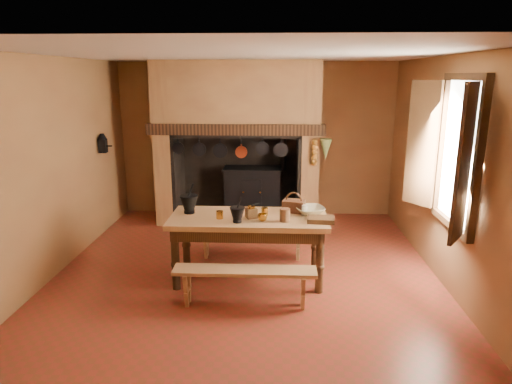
% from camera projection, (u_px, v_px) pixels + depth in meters
% --- Properties ---
extents(floor, '(5.50, 5.50, 0.00)m').
position_uv_depth(floor, '(246.00, 272.00, 6.10)').
color(floor, maroon).
rests_on(floor, ground).
extents(ceiling, '(5.50, 5.50, 0.00)m').
position_uv_depth(ceiling, '(245.00, 54.00, 5.40)').
color(ceiling, silver).
rests_on(ceiling, back_wall).
extents(back_wall, '(5.00, 0.02, 2.80)m').
position_uv_depth(back_wall, '(256.00, 140.00, 8.41)').
color(back_wall, olive).
rests_on(back_wall, floor).
extents(wall_left, '(0.02, 5.50, 2.80)m').
position_uv_depth(wall_left, '(52.00, 168.00, 5.87)').
color(wall_left, olive).
rests_on(wall_left, floor).
extents(wall_right, '(0.02, 5.50, 2.80)m').
position_uv_depth(wall_right, '(447.00, 172.00, 5.63)').
color(wall_right, olive).
rests_on(wall_right, floor).
extents(wall_front, '(5.00, 0.02, 2.80)m').
position_uv_depth(wall_front, '(217.00, 251.00, 3.09)').
color(wall_front, olive).
rests_on(wall_front, floor).
extents(chimney_breast, '(2.95, 0.96, 2.80)m').
position_uv_depth(chimney_breast, '(238.00, 120.00, 7.89)').
color(chimney_breast, olive).
rests_on(chimney_breast, floor).
extents(iron_range, '(1.12, 0.55, 1.60)m').
position_uv_depth(iron_range, '(253.00, 192.00, 8.34)').
color(iron_range, black).
rests_on(iron_range, floor).
extents(hearth_pans, '(0.51, 0.62, 0.20)m').
position_uv_depth(hearth_pans, '(197.00, 215.00, 8.27)').
color(hearth_pans, '#B17C29').
rests_on(hearth_pans, floor).
extents(hanging_pans, '(1.92, 0.29, 0.27)m').
position_uv_depth(hanging_pans, '(233.00, 150.00, 7.52)').
color(hanging_pans, black).
rests_on(hanging_pans, chimney_breast).
extents(onion_string, '(0.12, 0.10, 0.46)m').
position_uv_depth(onion_string, '(314.00, 153.00, 7.45)').
color(onion_string, '#A86B1F').
rests_on(onion_string, chimney_breast).
extents(herb_bunch, '(0.20, 0.20, 0.35)m').
position_uv_depth(herb_bunch, '(326.00, 150.00, 7.43)').
color(herb_bunch, '#5C6B32').
rests_on(herb_bunch, chimney_breast).
extents(window, '(0.39, 1.75, 1.76)m').
position_uv_depth(window, '(449.00, 153.00, 5.18)').
color(window, white).
rests_on(window, wall_right).
extents(wall_coffee_mill, '(0.23, 0.16, 0.31)m').
position_uv_depth(wall_coffee_mill, '(103.00, 142.00, 7.33)').
color(wall_coffee_mill, black).
rests_on(wall_coffee_mill, wall_left).
extents(work_table, '(1.96, 0.87, 0.85)m').
position_uv_depth(work_table, '(249.00, 226.00, 5.72)').
color(work_table, '#A5724B').
rests_on(work_table, floor).
extents(bench_front, '(1.61, 0.28, 0.45)m').
position_uv_depth(bench_front, '(245.00, 278.00, 5.13)').
color(bench_front, '#A5724B').
rests_on(bench_front, floor).
extents(bench_back, '(1.62, 0.28, 0.46)m').
position_uv_depth(bench_back, '(252.00, 236.00, 6.49)').
color(bench_back, '#A5724B').
rests_on(bench_back, floor).
extents(mortar_large, '(0.23, 0.23, 0.40)m').
position_uv_depth(mortar_large, '(189.00, 203.00, 5.79)').
color(mortar_large, black).
rests_on(mortar_large, work_table).
extents(mortar_small, '(0.18, 0.18, 0.31)m').
position_uv_depth(mortar_small, '(237.00, 214.00, 5.43)').
color(mortar_small, black).
rests_on(mortar_small, work_table).
extents(coffee_grinder, '(0.18, 0.16, 0.19)m').
position_uv_depth(coffee_grinder, '(251.00, 212.00, 5.60)').
color(coffee_grinder, '#3A2612').
rests_on(coffee_grinder, work_table).
extents(brass_mug_a, '(0.10, 0.10, 0.10)m').
position_uv_depth(brass_mug_a, '(220.00, 215.00, 5.58)').
color(brass_mug_a, '#B17C29').
rests_on(brass_mug_a, work_table).
extents(brass_mug_b, '(0.10, 0.10, 0.10)m').
position_uv_depth(brass_mug_b, '(265.00, 212.00, 5.71)').
color(brass_mug_b, '#B17C29').
rests_on(brass_mug_b, work_table).
extents(mixing_bowl, '(0.44, 0.44, 0.09)m').
position_uv_depth(mixing_bowl, '(310.00, 210.00, 5.78)').
color(mixing_bowl, '#B5AF8B').
rests_on(mixing_bowl, work_table).
extents(stoneware_crock, '(0.15, 0.15, 0.16)m').
position_uv_depth(stoneware_crock, '(285.00, 215.00, 5.48)').
color(stoneware_crock, brown).
rests_on(stoneware_crock, work_table).
extents(glass_jar, '(0.09, 0.09, 0.13)m').
position_uv_depth(glass_jar, '(305.00, 210.00, 5.72)').
color(glass_jar, beige).
rests_on(glass_jar, work_table).
extents(wicker_basket, '(0.31, 0.26, 0.26)m').
position_uv_depth(wicker_basket, '(294.00, 205.00, 5.86)').
color(wicker_basket, '#482415').
rests_on(wicker_basket, work_table).
extents(wooden_tray, '(0.34, 0.26, 0.05)m').
position_uv_depth(wooden_tray, '(321.00, 220.00, 5.47)').
color(wooden_tray, '#3A2612').
rests_on(wooden_tray, work_table).
extents(brass_cup, '(0.13, 0.13, 0.09)m').
position_uv_depth(brass_cup, '(262.00, 217.00, 5.49)').
color(brass_cup, '#B17C29').
rests_on(brass_cup, work_table).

